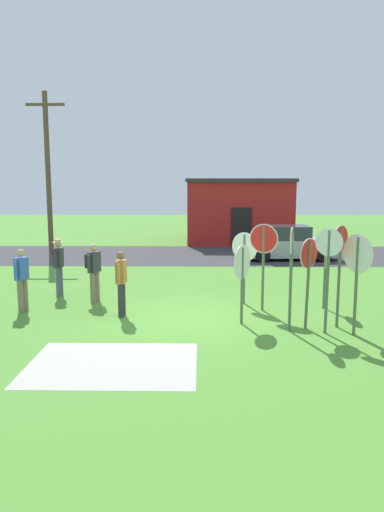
% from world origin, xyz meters
% --- Properties ---
extents(ground_plane, '(80.00, 80.00, 0.00)m').
position_xyz_m(ground_plane, '(0.00, 0.00, 0.00)').
color(ground_plane, '#518E33').
extents(street_asphalt, '(60.00, 6.40, 0.01)m').
position_xyz_m(street_asphalt, '(0.00, 10.92, 0.00)').
color(street_asphalt, '#38383A').
rests_on(street_asphalt, ground).
extents(concrete_path, '(3.20, 2.40, 0.01)m').
position_xyz_m(concrete_path, '(-1.29, -3.11, 0.00)').
color(concrete_path, '#ADAAA3').
rests_on(concrete_path, ground).
extents(building_background, '(6.01, 5.40, 3.65)m').
position_xyz_m(building_background, '(2.59, 16.64, 1.83)').
color(building_background, '#B2231E').
rests_on(building_background, ground).
extents(utility_pole, '(1.80, 0.24, 7.60)m').
position_xyz_m(utility_pole, '(-6.82, 11.17, 3.98)').
color(utility_pole, brown).
rests_on(utility_pole, ground).
extents(parked_car_on_street, '(4.40, 2.22, 1.51)m').
position_xyz_m(parked_car_on_street, '(4.30, 9.81, 0.69)').
color(parked_car_on_street, '#A5A8AD').
rests_on(parked_car_on_street, ground).
extents(stop_sign_tallest, '(0.66, 0.51, 2.04)m').
position_xyz_m(stop_sign_tallest, '(1.62, 1.61, 1.40)').
color(stop_sign_tallest, '#51664C').
rests_on(stop_sign_tallest, ground).
extents(stop_sign_far_back, '(0.46, 0.45, 2.45)m').
position_xyz_m(stop_sign_far_back, '(3.64, -0.65, 1.62)').
color(stop_sign_far_back, '#51664C').
rests_on(stop_sign_far_back, ground).
extents(stop_sign_nearest, '(0.52, 0.54, 2.16)m').
position_xyz_m(stop_sign_nearest, '(2.89, -0.78, 1.47)').
color(stop_sign_nearest, '#51664C').
rests_on(stop_sign_nearest, ground).
extents(stop_sign_rear_right, '(0.55, 0.35, 2.41)m').
position_xyz_m(stop_sign_rear_right, '(3.26, -1.10, 1.60)').
color(stop_sign_rear_right, '#51664C').
rests_on(stop_sign_rear_right, ground).
extents(stop_sign_leaning_right, '(0.42, 0.78, 2.30)m').
position_xyz_m(stop_sign_leaning_right, '(3.87, -1.20, 1.59)').
color(stop_sign_leaning_right, '#51664C').
rests_on(stop_sign_leaning_right, ground).
extents(stop_sign_rear_left, '(0.18, 0.78, 1.89)m').
position_xyz_m(stop_sign_rear_left, '(3.77, 1.10, 1.28)').
color(stop_sign_rear_left, '#51664C').
rests_on(stop_sign_rear_left, ground).
extents(stop_sign_low_front, '(0.20, 0.60, 2.43)m').
position_xyz_m(stop_sign_low_front, '(2.45, -0.98, 1.62)').
color(stop_sign_low_front, '#51664C').
rests_on(stop_sign_low_front, ground).
extents(stop_sign_leaning_left, '(0.46, 0.72, 1.95)m').
position_xyz_m(stop_sign_leaning_left, '(1.38, -0.40, 1.32)').
color(stop_sign_leaning_left, '#51664C').
rests_on(stop_sign_leaning_left, ground).
extents(stop_sign_center_cluster, '(0.72, 0.33, 2.34)m').
position_xyz_m(stop_sign_center_cluster, '(2.06, 0.87, 1.61)').
color(stop_sign_center_cluster, '#51664C').
rests_on(stop_sign_center_cluster, ground).
extents(person_in_teal, '(0.31, 0.57, 1.74)m').
position_xyz_m(person_in_teal, '(-3.91, 2.50, 0.98)').
color(person_in_teal, '#4C5670').
rests_on(person_in_teal, ground).
extents(person_on_left, '(0.31, 0.55, 1.69)m').
position_xyz_m(person_on_left, '(-4.36, 0.64, 0.95)').
color(person_on_left, '#7A6B56').
rests_on(person_on_left, ground).
extents(person_holding_notes, '(0.25, 0.57, 1.69)m').
position_xyz_m(person_holding_notes, '(-1.64, 0.22, 0.95)').
color(person_holding_notes, '#2D2D33').
rests_on(person_holding_notes, ground).
extents(person_with_sunhat, '(0.45, 0.53, 1.69)m').
position_xyz_m(person_with_sunhat, '(-2.68, 1.73, 0.98)').
color(person_with_sunhat, '#7A6B56').
rests_on(person_with_sunhat, ground).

